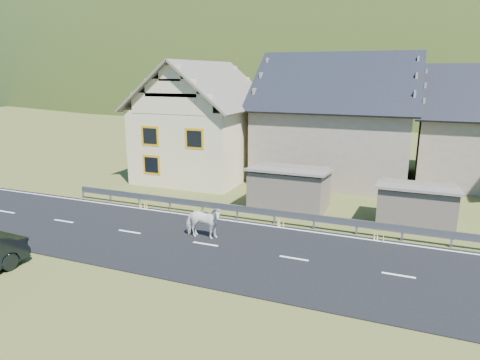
% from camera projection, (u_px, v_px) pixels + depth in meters
% --- Properties ---
extents(ground, '(160.00, 160.00, 0.00)m').
position_uv_depth(ground, '(294.00, 259.00, 17.34)').
color(ground, '#415121').
rests_on(ground, ground).
extents(road, '(60.00, 7.00, 0.04)m').
position_uv_depth(road, '(294.00, 259.00, 17.34)').
color(road, black).
rests_on(road, ground).
extents(lane_markings, '(60.00, 6.60, 0.01)m').
position_uv_depth(lane_markings, '(294.00, 258.00, 17.33)').
color(lane_markings, silver).
rests_on(lane_markings, road).
extents(guardrail, '(28.10, 0.09, 0.75)m').
position_uv_depth(guardrail, '(314.00, 218.00, 20.52)').
color(guardrail, '#93969B').
rests_on(guardrail, ground).
extents(shed_left, '(4.30, 3.30, 2.40)m').
position_uv_depth(shed_left, '(290.00, 189.00, 23.64)').
color(shed_left, '#706251').
rests_on(shed_left, ground).
extents(shed_right, '(3.80, 2.90, 2.20)m').
position_uv_depth(shed_right, '(416.00, 207.00, 20.87)').
color(shed_right, '#706251').
rests_on(shed_right, ground).
extents(house_cream, '(7.80, 9.80, 8.30)m').
position_uv_depth(house_cream, '(203.00, 115.00, 30.68)').
color(house_cream, beige).
rests_on(house_cream, ground).
extents(house_stone_a, '(10.80, 9.80, 8.90)m').
position_uv_depth(house_stone_a, '(337.00, 112.00, 30.07)').
color(house_stone_a, gray).
rests_on(house_stone_a, ground).
extents(mountain, '(440.00, 280.00, 260.00)m').
position_uv_depth(mountain, '(413.00, 138.00, 182.41)').
color(mountain, '#233313').
rests_on(mountain, ground).
extents(conifer_patch, '(76.00, 50.00, 28.00)m').
position_uv_depth(conifer_patch, '(215.00, 77.00, 134.70)').
color(conifer_patch, black).
rests_on(conifer_patch, ground).
extents(horse, '(0.97, 1.88, 1.54)m').
position_uv_depth(horse, '(203.00, 222.00, 19.28)').
color(horse, silver).
rests_on(horse, road).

